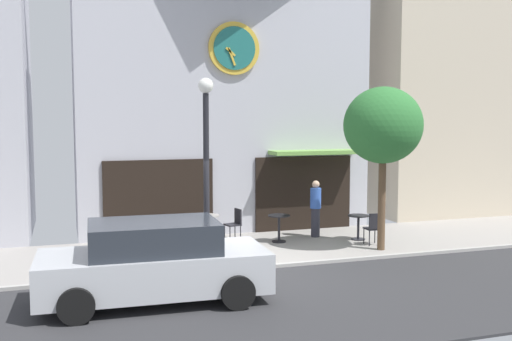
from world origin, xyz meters
name	(u,v)px	position (x,y,z in m)	size (l,w,h in m)	color
ground_plane	(251,276)	(0.00, -0.42, -0.02)	(25.18, 9.37, 0.13)	gray
clock_building	(222,75)	(0.97, 5.55, 4.87)	(9.08, 3.95, 9.46)	#B2B2BC
neighbor_building_right	(443,16)	(9.49, 6.04, 7.25)	(5.66, 3.56, 14.50)	beige
street_lamp	(206,171)	(-0.72, 0.79, 2.25)	(0.36, 0.36, 4.44)	black
street_tree	(383,126)	(4.07, 0.89, 3.29)	(2.12, 1.91, 4.32)	brown
cafe_table_near_door	(160,227)	(-1.48, 3.10, 0.54)	(0.68, 0.68, 0.77)	black
cafe_table_near_curb	(207,223)	(-0.09, 3.38, 0.53)	(0.71, 0.71, 0.76)	black
cafe_table_leftmost	(279,224)	(1.82, 2.66, 0.51)	(0.62, 0.62, 0.77)	black
cafe_table_center_left	(358,224)	(4.11, 2.24, 0.47)	(0.61, 0.61, 0.72)	black
cafe_chair_mid_row	(140,233)	(-2.07, 2.50, 0.53)	(0.56, 0.56, 0.90)	black
cafe_chair_near_lamp	(235,222)	(0.73, 3.33, 0.53)	(0.47, 0.47, 0.90)	black
cafe_chair_by_entrance	(374,226)	(4.16, 1.44, 0.53)	(0.42, 0.42, 0.90)	black
cafe_chair_right_end	(186,227)	(-0.79, 2.93, 0.53)	(0.56, 0.56, 0.90)	black
cafe_chair_curbside	(167,233)	(-1.41, 2.27, 0.53)	(0.46, 0.46, 0.90)	black
pedestrian_blue	(316,208)	(3.11, 3.01, 0.86)	(0.45, 0.45, 1.67)	#2D2D38
parked_car_silver	(154,262)	(-2.33, -1.64, 0.76)	(4.37, 2.17, 1.55)	#B7BABF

